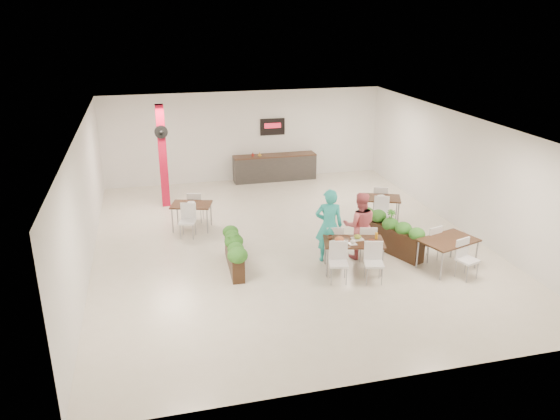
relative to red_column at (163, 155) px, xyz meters
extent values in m
plane|color=beige|center=(3.00, -3.79, -1.64)|extent=(12.00, 12.00, 0.00)
cube|color=white|center=(3.00, 2.21, -0.04)|extent=(10.00, 0.10, 3.20)
cube|color=white|center=(3.00, -9.79, -0.04)|extent=(10.00, 0.10, 3.20)
cube|color=white|center=(-2.00, -3.79, -0.04)|extent=(0.10, 12.00, 3.20)
cube|color=white|center=(8.00, -3.79, -0.04)|extent=(0.10, 12.00, 3.20)
cube|color=white|center=(3.00, -3.79, 1.56)|extent=(10.00, 12.00, 0.04)
cube|color=#AF0B28|center=(0.00, 0.01, -0.04)|extent=(0.25, 0.25, 3.20)
cylinder|color=black|center=(0.00, -0.17, 0.76)|extent=(0.40, 0.06, 0.40)
sphere|color=black|center=(0.00, -0.21, 0.76)|extent=(0.12, 0.12, 0.12)
cube|color=#2B2926|center=(4.00, 1.86, -1.19)|extent=(3.00, 0.60, 0.90)
cube|color=black|center=(4.00, 1.86, -0.72)|extent=(3.00, 0.62, 0.04)
cube|color=black|center=(4.00, 2.17, 0.26)|extent=(0.90, 0.04, 0.60)
cube|color=red|center=(4.00, 2.14, 0.31)|extent=(0.60, 0.02, 0.18)
imported|color=maroon|center=(3.20, 1.86, -0.61)|extent=(0.09, 0.09, 0.19)
imported|color=gold|center=(3.45, 1.86, -0.62)|extent=(0.13, 0.13, 0.17)
cube|color=black|center=(4.08, -5.77, -0.91)|extent=(1.56, 1.13, 0.04)
cylinder|color=gray|center=(3.37, -5.94, -1.29)|extent=(0.04, 0.04, 0.71)
cylinder|color=gray|center=(4.61, -6.26, -1.29)|extent=(0.04, 0.04, 0.71)
cylinder|color=gray|center=(3.54, -5.28, -1.29)|extent=(0.04, 0.04, 0.71)
cylinder|color=gray|center=(4.78, -5.60, -1.29)|extent=(0.04, 0.04, 0.71)
cube|color=white|center=(3.84, -5.09, -1.19)|extent=(0.51, 0.51, 0.05)
cube|color=white|center=(3.79, -5.27, -0.94)|extent=(0.42, 0.15, 0.45)
cylinder|color=gray|center=(4.05, -4.97, -1.43)|extent=(0.02, 0.02, 0.43)
cylinder|color=gray|center=(3.72, -4.88, -1.43)|extent=(0.02, 0.02, 0.43)
cylinder|color=gray|center=(3.96, -5.30, -1.43)|extent=(0.02, 0.02, 0.43)
cylinder|color=gray|center=(3.63, -5.21, -1.43)|extent=(0.02, 0.02, 0.43)
cube|color=white|center=(4.61, -5.29, -1.19)|extent=(0.51, 0.51, 0.05)
cube|color=white|center=(4.57, -5.48, -0.94)|extent=(0.42, 0.15, 0.45)
cylinder|color=gray|center=(4.82, -5.17, -1.43)|extent=(0.02, 0.02, 0.43)
cylinder|color=gray|center=(4.49, -5.08, -1.43)|extent=(0.02, 0.02, 0.43)
cylinder|color=gray|center=(4.74, -5.50, -1.43)|extent=(0.02, 0.02, 0.43)
cylinder|color=gray|center=(4.41, -5.41, -1.43)|extent=(0.02, 0.02, 0.43)
cube|color=white|center=(3.54, -6.25, -1.19)|extent=(0.51, 0.51, 0.05)
cube|color=white|center=(3.58, -6.07, -0.94)|extent=(0.42, 0.15, 0.45)
cylinder|color=gray|center=(3.33, -6.37, -1.43)|extent=(0.02, 0.02, 0.43)
cylinder|color=gray|center=(3.66, -6.46, -1.43)|extent=(0.02, 0.02, 0.43)
cylinder|color=gray|center=(3.41, -6.04, -1.43)|extent=(0.02, 0.02, 0.43)
cylinder|color=gray|center=(3.74, -6.13, -1.43)|extent=(0.02, 0.02, 0.43)
cube|color=white|center=(4.31, -6.45, -1.19)|extent=(0.51, 0.51, 0.05)
cube|color=white|center=(4.36, -6.27, -0.94)|extent=(0.42, 0.15, 0.45)
cylinder|color=gray|center=(4.10, -6.57, -1.43)|extent=(0.02, 0.02, 0.43)
cylinder|color=gray|center=(4.43, -6.66, -1.43)|extent=(0.02, 0.02, 0.43)
cylinder|color=gray|center=(4.19, -6.25, -1.43)|extent=(0.02, 0.02, 0.43)
cylinder|color=gray|center=(4.52, -6.33, -1.43)|extent=(0.02, 0.02, 0.43)
cube|color=white|center=(3.71, -5.78, -0.89)|extent=(0.37, 0.37, 0.01)
ellipsoid|color=#AB532A|center=(3.71, -5.78, -0.81)|extent=(0.22, 0.22, 0.13)
cube|color=white|center=(4.20, -5.68, -0.89)|extent=(0.32, 0.32, 0.01)
ellipsoid|color=gold|center=(4.20, -5.68, -0.82)|extent=(0.18, 0.18, 0.11)
cube|color=white|center=(4.43, -5.99, -0.89)|extent=(0.32, 0.32, 0.01)
ellipsoid|color=#44140D|center=(4.43, -5.99, -0.83)|extent=(0.16, 0.16, 0.10)
cube|color=white|center=(3.98, -5.93, -0.89)|extent=(0.22, 0.22, 0.01)
ellipsoid|color=white|center=(3.98, -5.93, -0.84)|extent=(0.12, 0.12, 0.07)
cylinder|color=orange|center=(4.65, -5.77, -0.82)|extent=(0.07, 0.07, 0.15)
imported|color=brown|center=(3.57, -5.53, -0.84)|extent=(0.12, 0.12, 0.10)
imported|color=#29B3AC|center=(3.68, -5.12, -0.71)|extent=(0.77, 0.60, 1.86)
imported|color=#DD626B|center=(4.48, -5.12, -0.79)|extent=(0.97, 0.84, 1.71)
cube|color=black|center=(1.36, -4.98, -1.36)|extent=(0.36, 1.71, 0.57)
ellipsoid|color=#225919|center=(1.32, -5.68, -0.96)|extent=(0.40, 0.40, 0.32)
ellipsoid|color=#225919|center=(1.34, -5.33, -0.96)|extent=(0.40, 0.40, 0.32)
ellipsoid|color=#225919|center=(1.36, -4.98, -0.96)|extent=(0.40, 0.40, 0.32)
ellipsoid|color=#225919|center=(1.37, -4.63, -0.96)|extent=(0.40, 0.40, 0.32)
ellipsoid|color=#225919|center=(1.39, -4.28, -0.96)|extent=(0.40, 0.40, 0.32)
imported|color=#225919|center=(1.36, -4.98, -0.89)|extent=(0.33, 0.29, 0.37)
cube|color=black|center=(5.39, -4.95, -1.30)|extent=(1.07, 2.01, 0.68)
ellipsoid|color=#225919|center=(5.71, -5.75, -0.85)|extent=(0.40, 0.40, 0.32)
ellipsoid|color=#225919|center=(5.55, -5.35, -0.85)|extent=(0.40, 0.40, 0.32)
ellipsoid|color=#225919|center=(5.39, -4.95, -0.85)|extent=(0.40, 0.40, 0.32)
ellipsoid|color=#225919|center=(5.23, -4.55, -0.85)|extent=(0.40, 0.40, 0.32)
ellipsoid|color=#225919|center=(5.07, -4.15, -0.85)|extent=(0.40, 0.40, 0.32)
imported|color=#225919|center=(5.39, -4.95, -0.75)|extent=(0.25, 0.25, 0.44)
cube|color=black|center=(0.62, -2.21, -0.91)|extent=(1.26, 1.02, 0.04)
cylinder|color=gray|center=(0.06, -2.37, -1.29)|extent=(0.04, 0.04, 0.71)
cylinder|color=gray|center=(1.00, -2.65, -1.29)|extent=(0.04, 0.04, 0.71)
cylinder|color=gray|center=(0.24, -1.78, -1.29)|extent=(0.04, 0.04, 0.71)
cylinder|color=gray|center=(1.17, -2.06, -1.29)|extent=(0.04, 0.04, 0.71)
cube|color=white|center=(0.79, -1.64, -1.19)|extent=(0.52, 0.52, 0.05)
cube|color=white|center=(0.74, -1.82, -0.94)|extent=(0.41, 0.16, 0.45)
cylinder|color=gray|center=(1.00, -1.53, -1.43)|extent=(0.02, 0.02, 0.43)
cylinder|color=gray|center=(0.68, -1.43, -1.43)|extent=(0.02, 0.02, 0.43)
cylinder|color=gray|center=(0.90, -1.85, -1.43)|extent=(0.02, 0.02, 0.43)
cylinder|color=gray|center=(0.58, -1.75, -1.43)|extent=(0.02, 0.02, 0.43)
cube|color=white|center=(0.44, -2.79, -1.19)|extent=(0.52, 0.52, 0.05)
cube|color=white|center=(0.50, -2.61, -0.94)|extent=(0.41, 0.16, 0.45)
cylinder|color=gray|center=(0.23, -2.90, -1.43)|extent=(0.02, 0.02, 0.43)
cylinder|color=gray|center=(0.56, -3.00, -1.43)|extent=(0.02, 0.02, 0.43)
cylinder|color=gray|center=(0.33, -2.58, -1.43)|extent=(0.02, 0.02, 0.43)
cylinder|color=gray|center=(0.66, -2.67, -1.43)|extent=(0.02, 0.02, 0.43)
imported|color=white|center=(0.62, -2.21, -0.87)|extent=(0.22, 0.22, 0.05)
cube|color=black|center=(6.01, -2.98, -0.91)|extent=(1.29, 1.09, 0.04)
cylinder|color=gray|center=(5.44, -3.08, -1.29)|extent=(0.04, 0.04, 0.71)
cylinder|color=gray|center=(6.35, -3.44, -1.29)|extent=(0.04, 0.04, 0.71)
cylinder|color=gray|center=(5.67, -2.51, -1.29)|extent=(0.04, 0.04, 0.71)
cylinder|color=gray|center=(6.58, -2.87, -1.29)|extent=(0.04, 0.04, 0.71)
cube|color=white|center=(6.23, -2.42, -1.19)|extent=(0.55, 0.55, 0.05)
cube|color=white|center=(6.16, -2.60, -0.94)|extent=(0.41, 0.19, 0.45)
cylinder|color=gray|center=(6.45, -2.33, -1.43)|extent=(0.02, 0.02, 0.43)
cylinder|color=gray|center=(6.14, -2.20, -1.43)|extent=(0.02, 0.02, 0.43)
cylinder|color=gray|center=(6.33, -2.64, -1.43)|extent=(0.02, 0.02, 0.43)
cylinder|color=gray|center=(6.01, -2.52, -1.43)|extent=(0.02, 0.02, 0.43)
cube|color=white|center=(5.79, -3.54, -1.19)|extent=(0.55, 0.55, 0.05)
cube|color=white|center=(5.86, -3.36, -0.94)|extent=(0.41, 0.19, 0.45)
cylinder|color=gray|center=(5.57, -3.63, -1.43)|extent=(0.02, 0.02, 0.43)
cylinder|color=gray|center=(5.89, -3.76, -1.43)|extent=(0.02, 0.02, 0.43)
cylinder|color=gray|center=(5.69, -3.32, -1.43)|extent=(0.02, 0.02, 0.43)
cylinder|color=gray|center=(6.01, -3.44, -1.43)|extent=(0.02, 0.02, 0.43)
imported|color=white|center=(6.01, -2.98, -0.87)|extent=(0.22, 0.22, 0.05)
cube|color=black|center=(6.29, -6.23, -0.91)|extent=(1.51, 1.23, 0.04)
cylinder|color=gray|center=(5.84, -6.77, -1.29)|extent=(0.04, 0.04, 0.71)
cylinder|color=gray|center=(6.97, -6.41, -1.29)|extent=(0.04, 0.04, 0.71)
cylinder|color=gray|center=(5.61, -6.05, -1.29)|extent=(0.04, 0.04, 0.71)
cylinder|color=gray|center=(6.74, -5.69, -1.29)|extent=(0.04, 0.04, 0.71)
cube|color=white|center=(6.11, -5.66, -1.19)|extent=(0.53, 0.53, 0.05)
cube|color=white|center=(6.17, -5.84, -0.94)|extent=(0.41, 0.17, 0.45)
cylinder|color=gray|center=(6.22, -5.44, -1.43)|extent=(0.02, 0.02, 0.43)
cylinder|color=gray|center=(5.90, -5.55, -1.43)|extent=(0.02, 0.02, 0.43)
cylinder|color=gray|center=(6.32, -5.77, -1.43)|extent=(0.02, 0.02, 0.43)
cylinder|color=gray|center=(6.00, -5.87, -1.43)|extent=(0.02, 0.02, 0.43)
cube|color=white|center=(6.47, -6.80, -1.19)|extent=(0.53, 0.53, 0.05)
cube|color=white|center=(6.42, -6.62, -0.94)|extent=(0.41, 0.17, 0.45)
cylinder|color=gray|center=(6.36, -7.01, -1.43)|extent=(0.02, 0.02, 0.43)
cylinder|color=gray|center=(6.69, -6.91, -1.43)|extent=(0.02, 0.02, 0.43)
cylinder|color=gray|center=(6.26, -6.69, -1.43)|extent=(0.02, 0.02, 0.43)
cylinder|color=gray|center=(6.58, -6.59, -1.43)|extent=(0.02, 0.02, 0.43)
camera|label=1|loc=(-0.47, -16.76, 4.20)|focal=35.00mm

